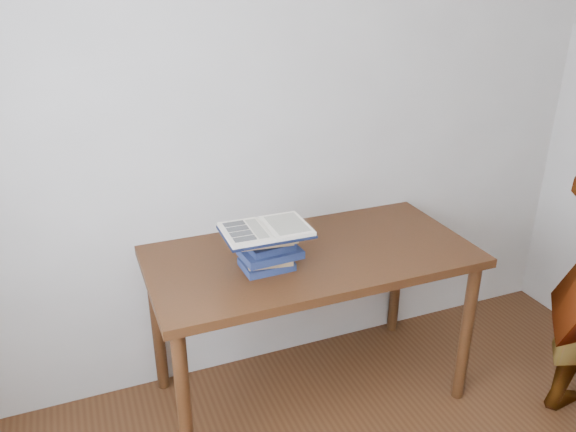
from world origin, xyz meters
name	(u,v)px	position (x,y,z in m)	size (l,w,h in m)	color
room_shell	(571,184)	(-0.08, 0.01, 1.63)	(3.54, 3.54, 2.62)	beige
desk	(311,270)	(0.00, 1.38, 0.71)	(1.51, 0.75, 0.81)	#432110
book_stack	(267,249)	(-0.24, 1.31, 0.90)	(0.28, 0.21, 0.18)	navy
open_book	(266,230)	(-0.25, 1.29, 1.00)	(0.37, 0.26, 0.03)	black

